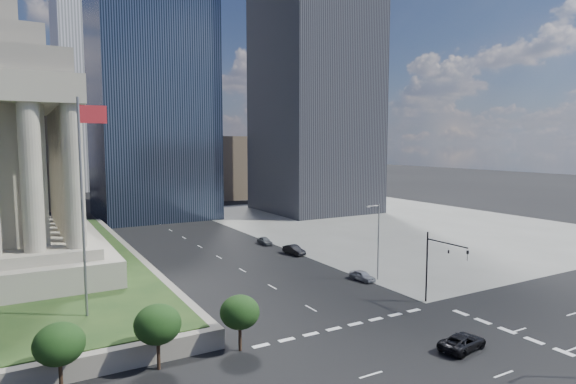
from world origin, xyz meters
TOP-DOWN VIEW (x-y plane):
  - ground at (0.00, 100.00)m, footprint 500.00×500.00m
  - sidewalk_ne at (46.00, 60.00)m, footprint 68.00×90.00m
  - flagpole at (-21.83, 24.00)m, footprint 2.52×0.24m
  - midrise_glass at (2.00, 95.00)m, footprint 26.00×26.00m
  - highrise_ne at (42.00, 85.00)m, footprint 26.00×28.00m
  - building_filler_ne at (32.00, 130.00)m, footprint 20.00×30.00m
  - building_filler_nw at (-30.00, 130.00)m, footprint 24.00×30.00m
  - traffic_signal_ne at (12.50, 13.70)m, footprint 0.30×5.74m
  - street_lamp_north at (13.33, 25.00)m, footprint 2.13×0.22m
  - pickup_truck at (5.86, 4.69)m, footprint 5.26×3.08m
  - parked_sedan_near at (11.50, 25.68)m, footprint 3.96×1.98m
  - parked_sedan_mid at (11.21, 42.81)m, footprint 4.60×1.99m
  - parked_sedan_far at (10.62, 52.02)m, footprint 1.71×3.94m

SIDE VIEW (x-z plane):
  - ground at x=0.00m, z-range 0.00..0.00m
  - sidewalk_ne at x=46.00m, z-range 0.00..0.03m
  - parked_sedan_near at x=11.50m, z-range 0.00..1.30m
  - parked_sedan_far at x=10.62m, z-range 0.00..1.32m
  - pickup_truck at x=5.86m, z-range 0.00..1.37m
  - parked_sedan_mid at x=11.21m, z-range 0.00..1.47m
  - traffic_signal_ne at x=12.50m, z-range 1.25..9.25m
  - street_lamp_north at x=13.33m, z-range 0.66..10.66m
  - building_filler_ne at x=32.00m, z-range 0.00..20.00m
  - flagpole at x=-21.83m, z-range 3.11..23.11m
  - building_filler_nw at x=-30.00m, z-range 0.00..28.00m
  - midrise_glass at x=2.00m, z-range 0.00..60.00m
  - highrise_ne at x=42.00m, z-range 0.00..100.00m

